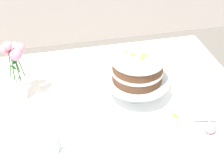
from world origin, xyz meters
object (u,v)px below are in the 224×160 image
flower_vase (16,70)px  fallen_rose (210,127)px  teacup (50,148)px  dining_table (97,123)px  cake_stand (137,82)px  layer_cake (137,68)px

flower_vase → fallen_rose: 0.86m
flower_vase → teacup: (0.11, -0.37, -0.12)m
dining_table → flower_vase: flower_vase is taller
teacup → flower_vase: bearing=106.2°
cake_stand → layer_cake: layer_cake is taller
dining_table → teacup: bearing=-135.6°
layer_cake → flower_vase: 0.53m
dining_table → cake_stand: (0.19, 0.04, 0.17)m
cake_stand → layer_cake: 0.08m
cake_stand → teacup: (-0.41, -0.25, -0.06)m
cake_stand → layer_cake: bearing=157.1°
cake_stand → fallen_rose: (0.23, -0.28, -0.06)m
fallen_rose → dining_table: bearing=149.6°
dining_table → layer_cake: layer_cake is taller
dining_table → layer_cake: size_ratio=6.06×
flower_vase → layer_cake: bearing=-12.6°
cake_stand → flower_vase: 0.53m
cake_stand → teacup: cake_stand is taller
fallen_rose → flower_vase: bearing=151.8°
layer_cake → teacup: layer_cake is taller
layer_cake → fallen_rose: size_ratio=2.31×
flower_vase → dining_table: bearing=-25.3°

